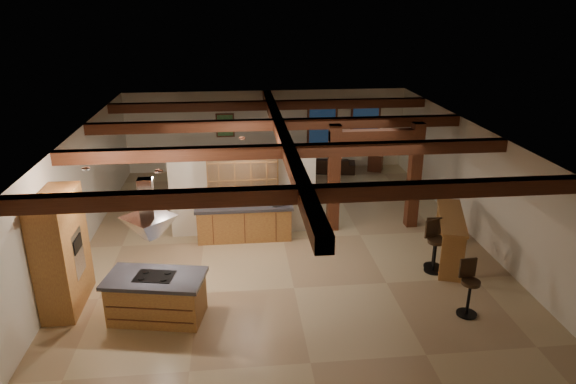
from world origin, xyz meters
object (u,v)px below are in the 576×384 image
object	(u,v)px
kitchen_island	(157,297)
bar_counter	(450,230)
sofa	(329,165)
dining_table	(265,186)

from	to	relation	value
kitchen_island	bar_counter	xyz separation A→B (m)	(6.60, 1.72, 0.32)
kitchen_island	bar_counter	bearing A→B (deg)	14.57
bar_counter	sofa	bearing A→B (deg)	103.01
sofa	bar_counter	distance (m)	7.20
sofa	kitchen_island	bearing A→B (deg)	71.12
kitchen_island	sofa	bearing A→B (deg)	60.23
sofa	bar_counter	xyz separation A→B (m)	(1.62, -7.00, 0.51)
kitchen_island	sofa	size ratio (longest dim) A/B	1.08
dining_table	bar_counter	world-z (taller)	bar_counter
kitchen_island	dining_table	xyz separation A→B (m)	(2.50, 6.47, -0.14)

